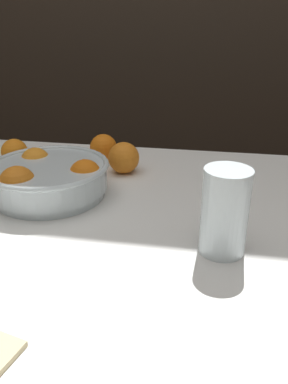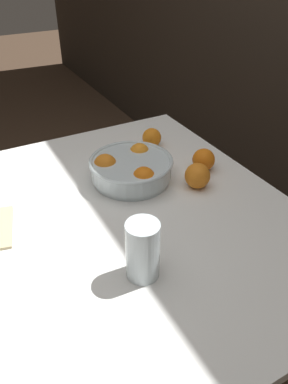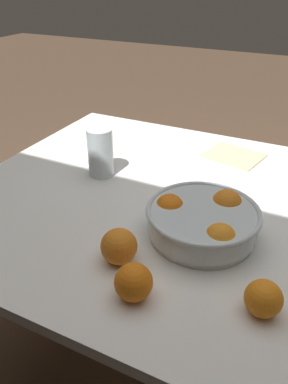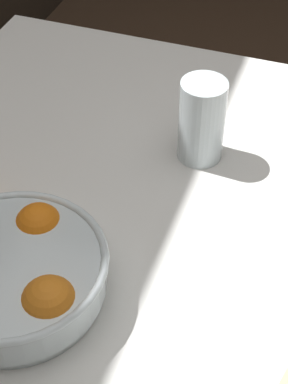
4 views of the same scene
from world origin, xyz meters
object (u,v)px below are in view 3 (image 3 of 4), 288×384
Objects in this scene: orange_loose_front at (263,298)px; orange_loose_near_bowl at (134,282)px; juice_glass at (101,155)px; orange_loose_aside at (119,246)px; fruit_bowl at (203,220)px.

orange_loose_near_bowl is at bearing 16.84° from orange_loose_front.
orange_loose_front is (-0.56, 0.34, -0.03)m from juice_glass.
orange_loose_aside is (-0.25, 0.33, -0.03)m from juice_glass.
juice_glass is 0.41m from orange_loose_aside.
fruit_bowl is 3.55× the size of orange_loose_near_bowl.
orange_loose_aside is at bearing -45.97° from orange_loose_near_bowl.
orange_loose_front is (-0.23, -0.07, -0.00)m from orange_loose_near_bowl.
orange_loose_front is at bearing 178.38° from orange_loose_aside.
orange_loose_front is 0.88× the size of orange_loose_aside.
orange_loose_aside reaches higher than orange_loose_near_bowl.
fruit_bowl reaches higher than orange_loose_front.
orange_loose_near_bowl is 0.11m from orange_loose_aside.
fruit_bowl reaches higher than orange_loose_near_bowl.
orange_loose_aside is (0.31, -0.01, 0.00)m from orange_loose_front.
orange_loose_front is (-0.18, 0.18, -0.01)m from fruit_bowl.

